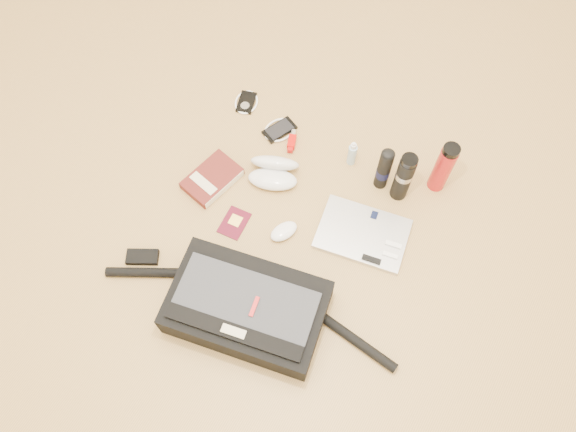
{
  "coord_description": "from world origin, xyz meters",
  "views": [
    {
      "loc": [
        0.4,
        -0.67,
        1.81
      ],
      "look_at": [
        -0.03,
        0.09,
        0.06
      ],
      "focal_mm": 35.0,
      "sensor_mm": 36.0,
      "label": 1
    }
  ],
  "objects": [
    {
      "name": "ground",
      "position": [
        0.0,
        0.0,
        0.0
      ],
      "size": [
        4.0,
        4.0,
        0.0
      ],
      "primitive_type": "plane",
      "color": "#A78045",
      "rests_on": "ground"
    },
    {
      "name": "ipod",
      "position": [
        -0.45,
        0.47,
        0.01
      ],
      "size": [
        0.11,
        0.12,
        0.01
      ],
      "rotation": [
        0.0,
        0.0,
        0.31
      ],
      "color": "black",
      "rests_on": "ground"
    },
    {
      "name": "laptop",
      "position": [
        0.22,
        0.18,
        0.01
      ],
      "size": [
        0.34,
        0.27,
        0.03
      ],
      "rotation": [
        0.0,
        0.0,
        0.18
      ],
      "color": "#B2B2B5",
      "rests_on": "ground"
    },
    {
      "name": "thermos_black",
      "position": [
        0.25,
        0.4,
        0.12
      ],
      "size": [
        0.08,
        0.08,
        0.24
      ],
      "rotation": [
        0.0,
        0.0,
        -0.37
      ],
      "color": "black",
      "rests_on": "ground"
    },
    {
      "name": "thermos_red",
      "position": [
        0.36,
        0.5,
        0.12
      ],
      "size": [
        0.08,
        0.08,
        0.24
      ],
      "rotation": [
        0.0,
        0.0,
        0.36
      ],
      "color": "#AF181A",
      "rests_on": "ground"
    },
    {
      "name": "messenger_bag",
      "position": [
        0.02,
        -0.27,
        0.06
      ],
      "size": [
        1.0,
        0.4,
        0.14
      ],
      "rotation": [
        0.0,
        0.0,
        0.2
      ],
      "color": "black",
      "rests_on": "ground"
    },
    {
      "name": "sunglasses_case",
      "position": [
        -0.18,
        0.23,
        0.04
      ],
      "size": [
        0.23,
        0.21,
        0.1
      ],
      "rotation": [
        0.0,
        0.0,
        0.39
      ],
      "color": "silver",
      "rests_on": "ground"
    },
    {
      "name": "mouse",
      "position": [
        -0.03,
        0.05,
        0.02
      ],
      "size": [
        0.1,
        0.12,
        0.03
      ],
      "rotation": [
        0.0,
        0.0,
        -0.43
      ],
      "color": "white",
      "rests_on": "ground"
    },
    {
      "name": "inhaler",
      "position": [
        -0.19,
        0.39,
        0.01
      ],
      "size": [
        0.05,
        0.1,
        0.03
      ],
      "rotation": [
        0.0,
        0.0,
        0.36
      ],
      "color": "#BA0904",
      "rests_on": "ground"
    },
    {
      "name": "phone",
      "position": [
        -0.26,
        0.42,
        0.01
      ],
      "size": [
        0.13,
        0.14,
        0.01
      ],
      "rotation": [
        0.0,
        0.0,
        -0.41
      ],
      "color": "black",
      "rests_on": "ground"
    },
    {
      "name": "spray_bottle",
      "position": [
        0.04,
        0.43,
        0.05
      ],
      "size": [
        0.04,
        0.04,
        0.12
      ],
      "rotation": [
        0.0,
        0.0,
        0.16
      ],
      "color": "#9DBFCE",
      "rests_on": "ground"
    },
    {
      "name": "passport",
      "position": [
        -0.2,
        -0.01,
        0.0
      ],
      "size": [
        0.09,
        0.12,
        0.01
      ],
      "rotation": [
        0.0,
        0.0,
        0.09
      ],
      "color": "#4B0919",
      "rests_on": "ground"
    },
    {
      "name": "aerosol_can",
      "position": [
        0.18,
        0.4,
        0.1
      ],
      "size": [
        0.07,
        0.07,
        0.21
      ],
      "rotation": [
        0.0,
        0.0,
        0.43
      ],
      "color": "black",
      "rests_on": "ground"
    },
    {
      "name": "book",
      "position": [
        -0.36,
        0.1,
        0.02
      ],
      "size": [
        0.17,
        0.23,
        0.04
      ],
      "rotation": [
        0.0,
        0.0,
        -0.21
      ],
      "color": "#4F1713",
      "rests_on": "ground"
    }
  ]
}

